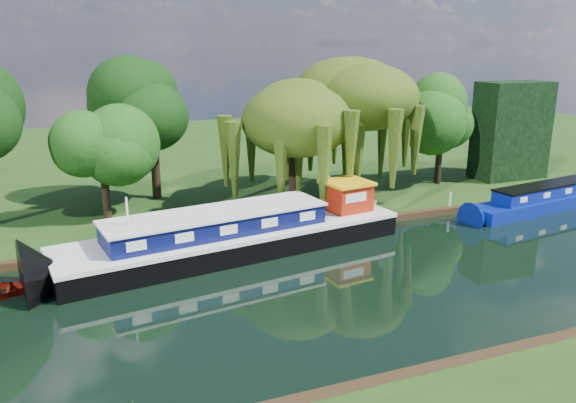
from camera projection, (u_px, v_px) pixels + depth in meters
name	position (u px, v px, depth m)	size (l,w,h in m)	color
ground	(405.00, 275.00, 28.73)	(120.00, 120.00, 0.00)	black
far_bank	(228.00, 154.00, 59.14)	(120.00, 52.00, 0.45)	#19350E
dutch_barge	(238.00, 234.00, 31.76)	(20.29, 7.39, 4.19)	black
narrowboat	(546.00, 199.00, 40.13)	(13.73, 4.12, 1.98)	navy
white_cruiser	(513.00, 211.00, 39.77)	(1.68, 1.95, 1.03)	silver
willow_left	(294.00, 120.00, 38.23)	(6.83, 6.83, 8.18)	black
willow_right	(350.00, 106.00, 39.85)	(7.54, 7.54, 9.18)	black
tree_far_left	(102.00, 146.00, 34.67)	(4.40, 4.40, 7.09)	black
tree_far_mid	(152.00, 110.00, 39.73)	(5.69, 5.69, 9.31)	black
tree_far_right	(442.00, 119.00, 44.41)	(4.62, 4.62, 7.56)	black
conifer_hedge	(511.00, 130.00, 46.73)	(6.00, 3.00, 8.00)	black
lamppost	(328.00, 183.00, 37.66)	(0.36, 0.36, 2.56)	silver
mooring_posts	(327.00, 214.00, 35.82)	(19.16, 0.16, 1.00)	silver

